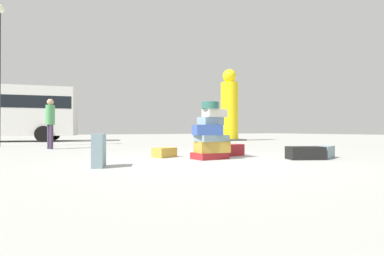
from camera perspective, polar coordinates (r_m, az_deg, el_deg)
name	(u,v)px	position (r m, az deg, el deg)	size (l,w,h in m)	color
ground_plane	(209,161)	(6.07, 3.49, -6.70)	(80.00, 80.00, 0.00)	#9E9E99
suitcase_tower	(211,136)	(6.47, 3.81, -1.57)	(0.87, 0.63, 1.31)	maroon
suitcase_black_behind_tower	(305,153)	(6.91, 21.96, -4.71)	(0.78, 0.43, 0.29)	black
suitcase_maroon_upright_blue	(232,150)	(7.37, 8.16, -4.44)	(0.61, 0.29, 0.30)	maroon
suitcase_tan_foreground_far	(164,152)	(6.94, -5.63, -4.94)	(0.52, 0.38, 0.23)	#B28C33
suitcase_slate_right_side	(324,152)	(7.37, 25.24, -4.44)	(0.68, 0.31, 0.29)	gray
suitcase_slate_white_trunk	(99,151)	(5.30, -18.34, -4.36)	(0.19, 0.44, 0.60)	gray
suitcase_teal_foreground_near	(222,143)	(8.90, 6.12, -3.08)	(0.21, 0.36, 0.50)	#26594C
person_bearded_onlooker	(50,119)	(11.09, -26.78, 1.63)	(0.30, 0.33, 1.77)	#3F334C
yellow_dummy_statue	(229,109)	(18.23, 7.60, 3.91)	(1.56, 1.56, 4.58)	yellow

